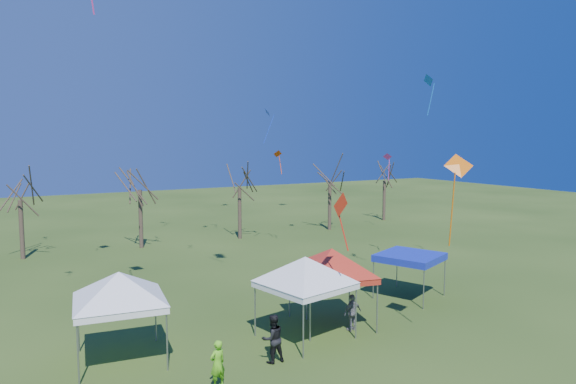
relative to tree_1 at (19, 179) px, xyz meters
name	(u,v)px	position (x,y,z in m)	size (l,w,h in m)	color
ground	(343,352)	(10.77, -24.65, -5.79)	(140.00, 140.00, 0.00)	#2B4215
tree_1	(19,179)	(0.00, 0.00, 0.00)	(3.42, 3.42, 7.54)	#3D2D21
tree_2	(139,169)	(8.40, -0.27, 0.50)	(3.71, 3.71, 8.18)	#3D2D21
tree_3	(239,169)	(16.80, -0.60, 0.29)	(3.59, 3.59, 7.91)	#3D2D21
tree_4	(330,166)	(26.12, -0.65, 0.27)	(3.58, 3.58, 7.89)	#3D2D21
tree_5	(385,167)	(34.49, 1.42, -0.06)	(3.39, 3.39, 7.46)	#3D2D21
tent_white_west	(119,278)	(2.72, -21.15, -2.49)	(4.61, 4.61, 4.09)	gray
tent_white_mid	(305,262)	(10.21, -22.58, -2.45)	(4.59, 4.59, 4.14)	gray
tent_red	(332,254)	(12.05, -21.88, -2.42)	(4.62, 4.62, 4.18)	gray
tent_blue	(410,257)	(18.13, -20.44, -3.58)	(4.02, 4.02, 2.41)	gray
person_grey	(352,312)	(12.48, -22.93, -4.96)	(0.98, 0.41, 1.67)	slate
person_dark	(273,338)	(7.82, -24.12, -4.84)	(0.92, 0.72, 1.89)	black
person_green	(217,364)	(5.22, -24.97, -4.95)	(0.61, 0.40, 1.68)	#65C71F
kite_22	(268,114)	(16.89, -5.90, 4.76)	(0.88, 0.98, 2.72)	blue
kite_1	(340,205)	(10.77, -24.31, 0.18)	(1.09, 0.70, 2.44)	red
kite_19	(278,154)	(18.10, -5.21, 1.63)	(0.76, 0.54, 1.95)	#DA3F0B
kite_5	(459,167)	(14.64, -26.82, 1.74)	(1.42, 1.28, 3.75)	orange
kite_12	(388,157)	(30.56, -3.66, 1.15)	(1.00, 1.01, 2.61)	#EA34B5
kite_17	(429,81)	(22.21, -17.32, 6.37)	(0.51, 0.86, 2.58)	blue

